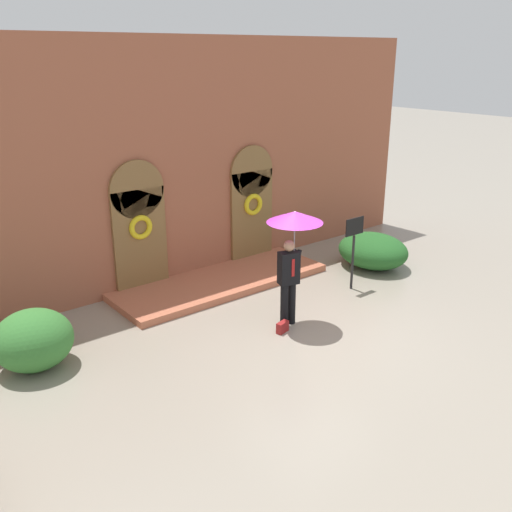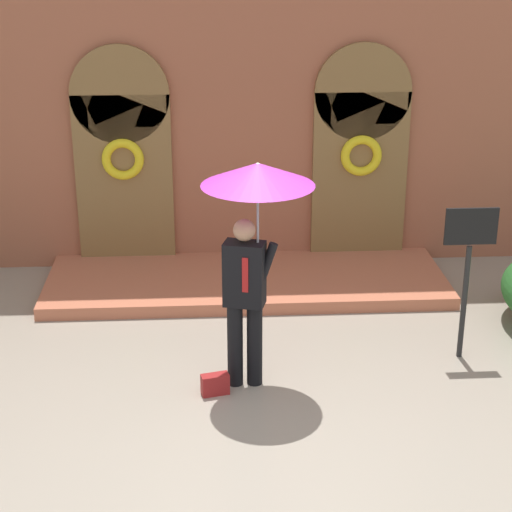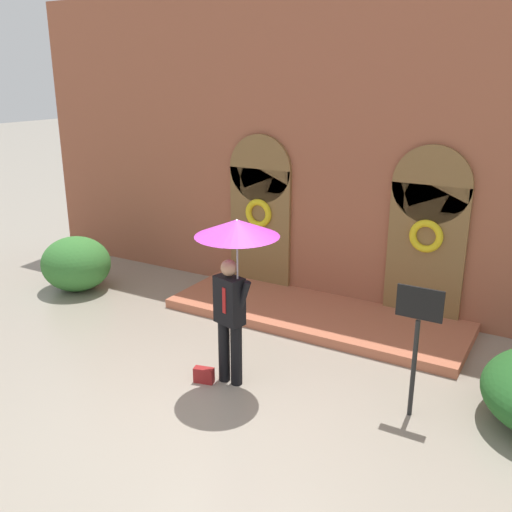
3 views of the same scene
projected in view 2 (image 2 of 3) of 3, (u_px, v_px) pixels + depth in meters
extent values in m
plane|color=gray|center=(262.00, 409.00, 8.43)|extent=(80.00, 80.00, 0.00)
cube|color=#9E563D|center=(241.00, 59.00, 11.33)|extent=(14.00, 0.50, 5.60)
cube|color=brown|center=(125.00, 183.00, 11.54)|extent=(1.30, 0.08, 2.40)
cylinder|color=brown|center=(120.00, 94.00, 11.11)|extent=(1.30, 0.08, 1.30)
cube|color=brown|center=(359.00, 179.00, 11.72)|extent=(1.30, 0.08, 2.40)
cylinder|color=brown|center=(363.00, 92.00, 11.29)|extent=(1.30, 0.08, 1.30)
torus|color=yellow|center=(123.00, 159.00, 11.35)|extent=(0.56, 0.12, 0.56)
torus|color=yellow|center=(361.00, 156.00, 11.53)|extent=(0.56, 0.12, 0.56)
cube|color=#B56346|center=(246.00, 281.00, 11.24)|extent=(5.20, 1.80, 0.16)
cylinder|color=black|center=(235.00, 345.00, 8.73)|extent=(0.16, 0.16, 0.90)
cylinder|color=black|center=(255.00, 344.00, 8.74)|extent=(0.16, 0.16, 0.90)
cube|color=black|center=(244.00, 274.00, 8.46)|extent=(0.45, 0.34, 0.66)
cube|color=#A51919|center=(245.00, 275.00, 8.32)|extent=(0.06, 0.03, 0.36)
sphere|color=#A87A5B|center=(244.00, 230.00, 8.29)|extent=(0.22, 0.22, 0.22)
cylinder|color=black|center=(267.00, 264.00, 8.43)|extent=(0.22, 0.09, 0.46)
cylinder|color=gray|center=(258.00, 234.00, 8.31)|extent=(0.02, 0.02, 0.98)
cone|color=#992893|center=(258.00, 174.00, 8.10)|extent=(1.10, 1.10, 0.22)
cone|color=white|center=(258.00, 173.00, 8.09)|extent=(0.61, 0.60, 0.20)
cube|color=maroon|center=(215.00, 384.00, 8.66)|extent=(0.30, 0.18, 0.22)
cylinder|color=black|center=(464.00, 302.00, 9.23)|extent=(0.06, 0.06, 1.30)
cube|color=black|center=(471.00, 226.00, 8.91)|extent=(0.56, 0.03, 0.40)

